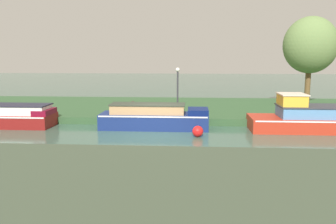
# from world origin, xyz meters

# --- Properties ---
(ground_plane) EXTENTS (120.00, 120.00, 0.00)m
(ground_plane) POSITION_xyz_m (0.00, 0.00, 0.00)
(ground_plane) COLOR #395949
(riverbank_far) EXTENTS (72.00, 10.00, 0.40)m
(riverbank_far) POSITION_xyz_m (0.00, 7.00, 0.20)
(riverbank_far) COLOR #31532F
(riverbank_far) RESTS_ON ground_plane
(riverbank_near) EXTENTS (72.00, 10.00, 0.40)m
(riverbank_near) POSITION_xyz_m (0.00, -9.00, 0.20)
(riverbank_near) COLOR #3B4735
(riverbank_near) RESTS_ON ground_plane
(navy_narrowboat) EXTENTS (5.76, 1.76, 1.34)m
(navy_narrowboat) POSITION_xyz_m (-0.15, 1.20, 0.60)
(navy_narrowboat) COLOR navy
(navy_narrowboat) RESTS_ON ground_plane
(maroon_cruiser) EXTENTS (4.12, 1.94, 1.24)m
(maroon_cruiser) POSITION_xyz_m (-7.73, 1.20, 0.56)
(maroon_cruiser) COLOR maroon
(maroon_cruiser) RESTS_ON ground_plane
(willow_tree_left) EXTENTS (3.83, 3.34, 6.26)m
(willow_tree_left) POSITION_xyz_m (10.29, 8.88, 4.61)
(willow_tree_left) COLOR brown
(willow_tree_left) RESTS_ON riverbank_far
(lamp_post) EXTENTS (0.24, 0.24, 2.79)m
(lamp_post) POSITION_xyz_m (1.01, 3.27, 2.16)
(lamp_post) COLOR #333338
(lamp_post) RESTS_ON riverbank_far
(mooring_post_near) EXTENTS (0.15, 0.15, 0.67)m
(mooring_post_near) POSITION_xyz_m (-7.61, 2.69, 0.73)
(mooring_post_near) COLOR #4C3A2C
(mooring_post_near) RESTS_ON riverbank_far
(mooring_post_far) EXTENTS (0.17, 0.17, 0.85)m
(mooring_post_far) POSITION_xyz_m (-1.56, 2.69, 0.83)
(mooring_post_far) COLOR #49322E
(mooring_post_far) RESTS_ON riverbank_far
(channel_buoy) EXTENTS (0.53, 0.53, 0.53)m
(channel_buoy) POSITION_xyz_m (2.15, -0.62, 0.27)
(channel_buoy) COLOR red
(channel_buoy) RESTS_ON ground_plane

